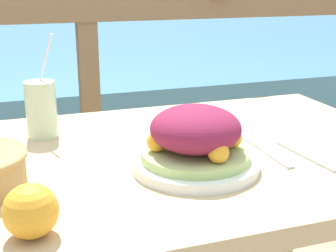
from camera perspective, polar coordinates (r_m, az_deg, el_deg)
The scene contains 8 objects.
patio_table at distance 1.05m, azimuth -1.81°, elevation -8.69°, with size 1.21×0.73×0.75m.
railing_fence at distance 1.77m, azimuth -9.68°, elevation 6.92°, with size 2.80×0.08×1.05m.
sea_backdrop at distance 4.30m, azimuth -14.90°, elevation 6.05°, with size 12.00×4.00×0.56m.
salad_plate at distance 0.92m, azimuth 3.36°, elevation -1.97°, with size 0.25×0.25×0.13m.
drink_glass at distance 1.14m, azimuth -15.20°, elevation 1.99°, with size 0.08×0.07×0.24m.
fork at distance 1.03m, azimuth 12.11°, elevation -3.17°, with size 0.02×0.18×0.00m.
knife at distance 1.03m, azimuth 16.49°, elevation -3.50°, with size 0.03×0.18×0.00m.
orange_near_basket at distance 0.72m, azimuth -16.39°, elevation -9.91°, with size 0.08×0.08×0.08m.
Camera 1 is at (-0.27, -0.90, 1.11)m, focal length 50.00 mm.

